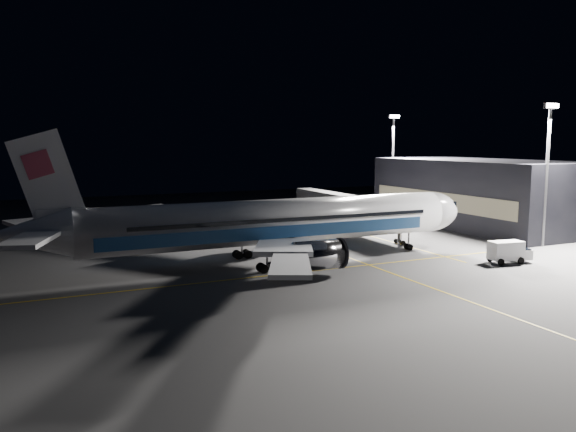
# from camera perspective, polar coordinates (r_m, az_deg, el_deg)

# --- Properties ---
(ground) EXTENTS (200.00, 200.00, 0.00)m
(ground) POSITION_cam_1_polar(r_m,az_deg,el_deg) (71.41, -1.22, -4.77)
(ground) COLOR #4C4C4F
(ground) RESTS_ON ground
(guide_line_main) EXTENTS (0.25, 80.00, 0.01)m
(guide_line_main) POSITION_cam_1_polar(r_m,az_deg,el_deg) (75.84, 5.75, -4.07)
(guide_line_main) COLOR gold
(guide_line_main) RESTS_ON ground
(guide_line_cross) EXTENTS (70.00, 0.25, 0.01)m
(guide_line_cross) POSITION_cam_1_polar(r_m,az_deg,el_deg) (66.08, 0.86, -5.78)
(guide_line_cross) COLOR gold
(guide_line_cross) RESTS_ON ground
(guide_line_side) EXTENTS (0.25, 40.00, 0.01)m
(guide_line_side) POSITION_cam_1_polar(r_m,az_deg,el_deg) (90.45, 9.12, -2.23)
(guide_line_side) COLOR gold
(guide_line_side) RESTS_ON ground
(airliner) EXTENTS (61.48, 54.22, 16.64)m
(airliner) POSITION_cam_1_polar(r_m,az_deg,el_deg) (70.07, -2.04, -0.72)
(airliner) COLOR silver
(airliner) RESTS_ON ground
(terminal) EXTENTS (18.12, 40.00, 12.00)m
(terminal) POSITION_cam_1_polar(r_m,az_deg,el_deg) (107.71, 18.67, 2.24)
(terminal) COLOR black
(terminal) RESTS_ON ground
(jet_bridge) EXTENTS (3.60, 34.40, 6.30)m
(jet_bridge) POSITION_cam_1_polar(r_m,az_deg,el_deg) (96.54, 6.52, 1.17)
(jet_bridge) COLOR #B2B2B7
(jet_bridge) RESTS_ON ground
(floodlight_mast_north) EXTENTS (2.40, 0.68, 20.70)m
(floodlight_mast_north) POSITION_cam_1_polar(r_m,az_deg,el_deg) (117.51, 10.61, 6.04)
(floodlight_mast_north) COLOR #59595E
(floodlight_mast_north) RESTS_ON ground
(floodlight_mast_south) EXTENTS (2.40, 0.67, 20.70)m
(floodlight_mast_south) POSITION_cam_1_polar(r_m,az_deg,el_deg) (89.19, 24.86, 5.02)
(floodlight_mast_south) COLOR #59595E
(floodlight_mast_south) RESTS_ON ground
(service_truck) EXTENTS (5.70, 3.01, 2.78)m
(service_truck) POSITION_cam_1_polar(r_m,az_deg,el_deg) (76.49, 21.56, -3.34)
(service_truck) COLOR silver
(service_truck) RESTS_ON ground
(baggage_tug) EXTENTS (2.77, 2.45, 1.71)m
(baggage_tug) POSITION_cam_1_polar(r_m,az_deg,el_deg) (89.38, -9.70, -1.86)
(baggage_tug) COLOR black
(baggage_tug) RESTS_ON ground
(safety_cone_a) EXTENTS (0.46, 0.46, 0.69)m
(safety_cone_a) POSITION_cam_1_polar(r_m,az_deg,el_deg) (73.65, -5.13, -4.14)
(safety_cone_a) COLOR #E84C09
(safety_cone_a) RESTS_ON ground
(safety_cone_b) EXTENTS (0.40, 0.40, 0.60)m
(safety_cone_b) POSITION_cam_1_polar(r_m,az_deg,el_deg) (77.63, -0.23, -3.54)
(safety_cone_b) COLOR #E84C09
(safety_cone_b) RESTS_ON ground
(safety_cone_c) EXTENTS (0.46, 0.46, 0.68)m
(safety_cone_c) POSITION_cam_1_polar(r_m,az_deg,el_deg) (82.95, -7.50, -2.85)
(safety_cone_c) COLOR #E84C09
(safety_cone_c) RESTS_ON ground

